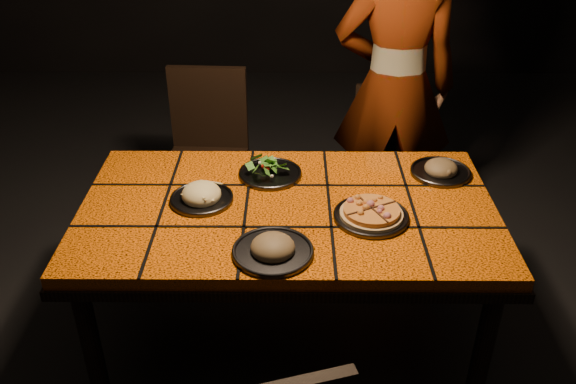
{
  "coord_description": "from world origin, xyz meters",
  "views": [
    {
      "loc": [
        0.01,
        -1.98,
        2.01
      ],
      "look_at": [
        0.0,
        -0.02,
        0.82
      ],
      "focal_mm": 38.0,
      "sensor_mm": 36.0,
      "label": 1
    }
  ],
  "objects_px": {
    "chair_far_left": "(207,144)",
    "chair_far_right": "(385,155)",
    "diner": "(394,87)",
    "dining_table": "(288,222)",
    "plate_pizza": "(371,214)",
    "plate_pasta": "(202,196)"
  },
  "relations": [
    {
      "from": "chair_far_left",
      "to": "chair_far_right",
      "type": "relative_size",
      "value": 1.12
    },
    {
      "from": "chair_far_left",
      "to": "diner",
      "type": "xyz_separation_m",
      "value": [
        0.98,
        -0.02,
        0.33
      ]
    },
    {
      "from": "dining_table",
      "to": "chair_far_left",
      "type": "bearing_deg",
      "value": 114.69
    },
    {
      "from": "dining_table",
      "to": "plate_pizza",
      "type": "height_order",
      "value": "plate_pizza"
    },
    {
      "from": "diner",
      "to": "plate_pizza",
      "type": "relative_size",
      "value": 5.46
    },
    {
      "from": "chair_far_right",
      "to": "plate_pasta",
      "type": "xyz_separation_m",
      "value": [
        -0.86,
        -0.92,
        0.3
      ]
    },
    {
      "from": "chair_far_left",
      "to": "plate_pizza",
      "type": "xyz_separation_m",
      "value": [
        0.75,
        -1.05,
        0.24
      ]
    },
    {
      "from": "diner",
      "to": "dining_table",
      "type": "bearing_deg",
      "value": 65.1
    },
    {
      "from": "chair_far_left",
      "to": "plate_pizza",
      "type": "height_order",
      "value": "chair_far_left"
    },
    {
      "from": "diner",
      "to": "plate_pizza",
      "type": "xyz_separation_m",
      "value": [
        -0.23,
        -1.04,
        -0.09
      ]
    },
    {
      "from": "diner",
      "to": "plate_pasta",
      "type": "bearing_deg",
      "value": 51.07
    },
    {
      "from": "dining_table",
      "to": "diner",
      "type": "relative_size",
      "value": 0.94
    },
    {
      "from": "chair_far_right",
      "to": "plate_pasta",
      "type": "height_order",
      "value": "chair_far_right"
    },
    {
      "from": "dining_table",
      "to": "plate_pizza",
      "type": "bearing_deg",
      "value": -16.0
    },
    {
      "from": "dining_table",
      "to": "chair_far_right",
      "type": "distance_m",
      "value": 1.1
    },
    {
      "from": "diner",
      "to": "plate_pasta",
      "type": "height_order",
      "value": "diner"
    },
    {
      "from": "chair_far_left",
      "to": "diner",
      "type": "bearing_deg",
      "value": 2.01
    },
    {
      "from": "chair_far_right",
      "to": "plate_pasta",
      "type": "distance_m",
      "value": 1.29
    },
    {
      "from": "dining_table",
      "to": "chair_far_left",
      "type": "distance_m",
      "value": 1.07
    },
    {
      "from": "chair_far_left",
      "to": "chair_far_right",
      "type": "height_order",
      "value": "chair_far_left"
    },
    {
      "from": "chair_far_right",
      "to": "dining_table",
      "type": "bearing_deg",
      "value": -106.36
    },
    {
      "from": "plate_pizza",
      "to": "plate_pasta",
      "type": "relative_size",
      "value": 1.28
    }
  ]
}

